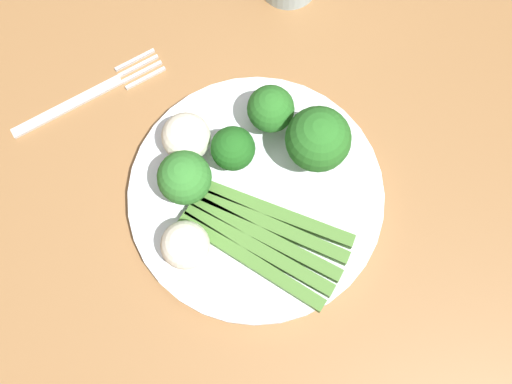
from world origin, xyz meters
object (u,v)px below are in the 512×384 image
object	(u,v)px
dining_table	(231,267)
broccoli_right	(233,149)
broccoli_back	(318,140)
cauliflower_edge	(185,245)
fork	(90,95)
broccoli_outer_edge	(271,109)
cauliflower_near_center	(186,137)
plate	(256,196)
asparagus_bundle	(265,237)
broccoli_front	(185,178)

from	to	relation	value
dining_table	broccoli_right	bearing A→B (deg)	131.16
broccoli_back	cauliflower_edge	distance (m)	0.15
dining_table	fork	size ratio (longest dim) A/B	7.32
broccoli_outer_edge	cauliflower_near_center	size ratio (longest dim) A/B	1.18
plate	broccoli_right	xyz separation A→B (m)	(-0.04, 0.01, 0.04)
fork	cauliflower_edge	bearing A→B (deg)	-87.22
asparagus_bundle	plate	bearing A→B (deg)	128.17
asparagus_bundle	cauliflower_edge	xyz separation A→B (m)	(-0.04, -0.06, 0.02)
asparagus_bundle	broccoli_back	xyz separation A→B (m)	(-0.03, 0.09, 0.04)
dining_table	fork	world-z (taller)	fork
broccoli_back	broccoli_right	distance (m)	0.08
dining_table	cauliflower_near_center	bearing A→B (deg)	156.31
broccoli_front	fork	size ratio (longest dim) A/B	0.37
plate	fork	world-z (taller)	plate
broccoli_outer_edge	cauliflower_edge	xyz separation A→B (m)	(0.04, -0.14, -0.01)
fork	cauliflower_near_center	bearing A→B (deg)	-60.55
dining_table	broccoli_right	size ratio (longest dim) A/B	23.80
plate	cauliflower_near_center	distance (m)	0.09
asparagus_bundle	dining_table	bearing A→B (deg)	-140.80
broccoli_back	cauliflower_near_center	world-z (taller)	broccoli_back
plate	broccoli_front	world-z (taller)	broccoli_front
cauliflower_edge	broccoli_right	bearing A→B (deg)	110.50
broccoli_back	cauliflower_near_center	distance (m)	0.12
broccoli_outer_edge	fork	distance (m)	0.19
broccoli_front	cauliflower_near_center	xyz separation A→B (m)	(-0.03, 0.03, -0.01)
cauliflower_near_center	fork	world-z (taller)	cauliflower_near_center
plate	cauliflower_edge	size ratio (longest dim) A/B	5.51
asparagus_bundle	broccoli_outer_edge	xyz separation A→B (m)	(-0.08, 0.09, 0.03)
fork	plate	bearing A→B (deg)	-63.07
asparagus_bundle	broccoli_right	size ratio (longest dim) A/B	3.22
broccoli_front	dining_table	bearing A→B (deg)	-11.29
plate	broccoli_front	distance (m)	0.08
plate	cauliflower_edge	bearing A→B (deg)	-93.54
dining_table	broccoli_back	world-z (taller)	broccoli_back
broccoli_outer_edge	broccoli_right	distance (m)	0.05
dining_table	cauliflower_edge	distance (m)	0.14
broccoli_back	broccoli_outer_edge	bearing A→B (deg)	-173.61
broccoli_outer_edge	fork	size ratio (longest dim) A/B	0.33
broccoli_outer_edge	broccoli_front	xyz separation A→B (m)	(-0.01, -0.10, 0.00)
broccoli_outer_edge	broccoli_back	bearing A→B (deg)	6.39
asparagus_bundle	fork	distance (m)	0.23
asparagus_bundle	broccoli_front	xyz separation A→B (m)	(-0.08, -0.02, 0.03)
dining_table	broccoli_front	world-z (taller)	broccoli_front
dining_table	cauliflower_near_center	distance (m)	0.18
asparagus_bundle	fork	xyz separation A→B (m)	(-0.23, -0.02, -0.02)
broccoli_front	cauliflower_edge	world-z (taller)	broccoli_front
dining_table	broccoli_right	distance (m)	0.17
asparagus_bundle	broccoli_outer_edge	distance (m)	0.12
broccoli_right	broccoli_back	bearing A→B (deg)	48.66
broccoli_back	fork	distance (m)	0.24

